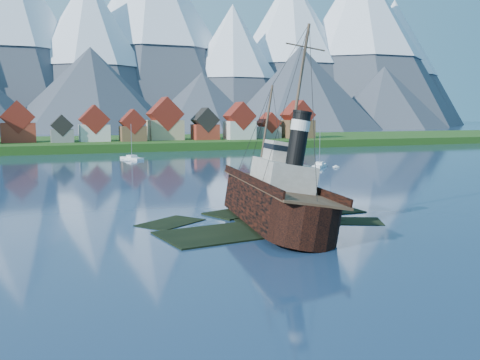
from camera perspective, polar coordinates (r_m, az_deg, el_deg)
name	(u,v)px	position (r m, az deg, el deg)	size (l,w,h in m)	color
ground	(255,227)	(64.77, 1.66, -5.02)	(1400.00, 1400.00, 0.00)	navy
shoal	(262,225)	(67.47, 2.33, -4.83)	(31.71, 21.24, 1.14)	black
shore_bank	(96,147)	(230.02, -15.15, 3.46)	(600.00, 80.00, 3.20)	#233F12
seawall	(108,153)	(192.37, -13.91, 2.84)	(600.00, 2.50, 2.00)	#3F3D38
town	(6,127)	(210.68, -23.72, 5.25)	(250.96, 16.69, 17.30)	maroon
mountains	(54,32)	(545.37, -19.27, 14.69)	(965.00, 340.00, 205.00)	#2D333D
tugboat_wreck	(266,197)	(67.25, 2.75, -1.81)	(7.46, 32.16, 25.48)	black
sailboat_d	(319,166)	(137.91, 8.47, 1.47)	(7.11, 7.53, 11.32)	white
sailboat_e	(132,159)	(162.46, -11.47, 2.24)	(5.73, 9.78, 11.10)	white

